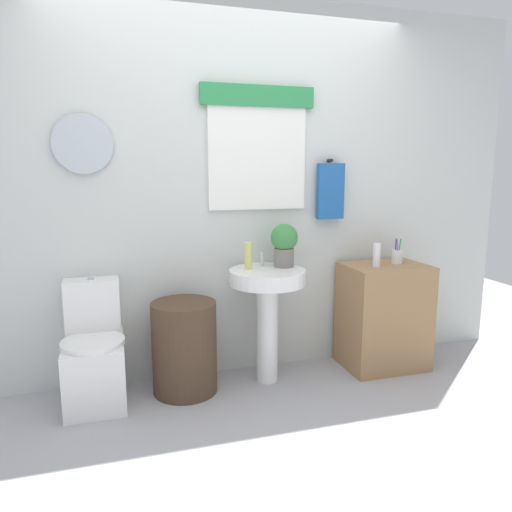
{
  "coord_description": "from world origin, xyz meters",
  "views": [
    {
      "loc": [
        -0.8,
        -2.14,
        1.46
      ],
      "look_at": [
        0.08,
        0.8,
        0.9
      ],
      "focal_mm": 33.44,
      "sensor_mm": 36.0,
      "label": 1
    }
  ],
  "objects_px": {
    "pedestal_sink": "(267,298)",
    "soap_bottle": "(248,256)",
    "toothbrush_cup": "(397,256)",
    "potted_plant": "(284,243)",
    "toilet": "(95,356)",
    "laundry_hamper": "(184,347)",
    "lotion_bottle": "(377,255)",
    "wooden_cabinet": "(383,316)"
  },
  "relations": [
    {
      "from": "pedestal_sink",
      "to": "soap_bottle",
      "type": "bearing_deg",
      "value": 157.38
    },
    {
      "from": "toothbrush_cup",
      "to": "potted_plant",
      "type": "bearing_deg",
      "value": 177.39
    },
    {
      "from": "toilet",
      "to": "potted_plant",
      "type": "height_order",
      "value": "potted_plant"
    },
    {
      "from": "laundry_hamper",
      "to": "toothbrush_cup",
      "type": "xyz_separation_m",
      "value": [
        1.58,
        0.02,
        0.52
      ]
    },
    {
      "from": "lotion_bottle",
      "to": "toothbrush_cup",
      "type": "relative_size",
      "value": 0.91
    },
    {
      "from": "pedestal_sink",
      "to": "wooden_cabinet",
      "type": "xyz_separation_m",
      "value": [
        0.91,
        -0.0,
        -0.21
      ]
    },
    {
      "from": "soap_bottle",
      "to": "pedestal_sink",
      "type": "bearing_deg",
      "value": -22.62
    },
    {
      "from": "toilet",
      "to": "toothbrush_cup",
      "type": "height_order",
      "value": "toothbrush_cup"
    },
    {
      "from": "toilet",
      "to": "wooden_cabinet",
      "type": "relative_size",
      "value": 1.01
    },
    {
      "from": "toothbrush_cup",
      "to": "toilet",
      "type": "bearing_deg",
      "value": 179.61
    },
    {
      "from": "toilet",
      "to": "pedestal_sink",
      "type": "xyz_separation_m",
      "value": [
        1.14,
        -0.03,
        0.3
      ]
    },
    {
      "from": "pedestal_sink",
      "to": "potted_plant",
      "type": "relative_size",
      "value": 2.65
    },
    {
      "from": "toilet",
      "to": "potted_plant",
      "type": "xyz_separation_m",
      "value": [
        1.28,
        0.03,
        0.67
      ]
    },
    {
      "from": "wooden_cabinet",
      "to": "potted_plant",
      "type": "distance_m",
      "value": 0.96
    },
    {
      "from": "laundry_hamper",
      "to": "potted_plant",
      "type": "distance_m",
      "value": 0.97
    },
    {
      "from": "soap_bottle",
      "to": "potted_plant",
      "type": "height_order",
      "value": "potted_plant"
    },
    {
      "from": "lotion_bottle",
      "to": "pedestal_sink",
      "type": "bearing_deg",
      "value": 177.16
    },
    {
      "from": "toilet",
      "to": "laundry_hamper",
      "type": "bearing_deg",
      "value": -3.55
    },
    {
      "from": "laundry_hamper",
      "to": "potted_plant",
      "type": "relative_size",
      "value": 2.04
    },
    {
      "from": "pedestal_sink",
      "to": "wooden_cabinet",
      "type": "height_order",
      "value": "pedestal_sink"
    },
    {
      "from": "toilet",
      "to": "toothbrush_cup",
      "type": "bearing_deg",
      "value": -0.39
    },
    {
      "from": "wooden_cabinet",
      "to": "lotion_bottle",
      "type": "distance_m",
      "value": 0.48
    },
    {
      "from": "pedestal_sink",
      "to": "lotion_bottle",
      "type": "bearing_deg",
      "value": -2.84
    },
    {
      "from": "toilet",
      "to": "wooden_cabinet",
      "type": "distance_m",
      "value": 2.05
    },
    {
      "from": "laundry_hamper",
      "to": "soap_bottle",
      "type": "distance_m",
      "value": 0.74
    },
    {
      "from": "wooden_cabinet",
      "to": "toilet",
      "type": "bearing_deg",
      "value": 179.02
    },
    {
      "from": "laundry_hamper",
      "to": "wooden_cabinet",
      "type": "height_order",
      "value": "wooden_cabinet"
    },
    {
      "from": "soap_bottle",
      "to": "potted_plant",
      "type": "distance_m",
      "value": 0.27
    },
    {
      "from": "laundry_hamper",
      "to": "wooden_cabinet",
      "type": "xyz_separation_m",
      "value": [
        1.48,
        0.0,
        0.08
      ]
    },
    {
      "from": "wooden_cabinet",
      "to": "soap_bottle",
      "type": "bearing_deg",
      "value": 177.22
    },
    {
      "from": "soap_bottle",
      "to": "toilet",
      "type": "bearing_deg",
      "value": -179.15
    },
    {
      "from": "potted_plant",
      "to": "lotion_bottle",
      "type": "distance_m",
      "value": 0.68
    },
    {
      "from": "potted_plant",
      "to": "wooden_cabinet",
      "type": "bearing_deg",
      "value": -4.47
    },
    {
      "from": "pedestal_sink",
      "to": "toothbrush_cup",
      "type": "xyz_separation_m",
      "value": [
        1.01,
        0.02,
        0.23
      ]
    },
    {
      "from": "potted_plant",
      "to": "toilet",
      "type": "bearing_deg",
      "value": -178.88
    },
    {
      "from": "toilet",
      "to": "soap_bottle",
      "type": "height_order",
      "value": "soap_bottle"
    },
    {
      "from": "lotion_bottle",
      "to": "toothbrush_cup",
      "type": "xyz_separation_m",
      "value": [
        0.21,
        0.06,
        -0.03
      ]
    },
    {
      "from": "pedestal_sink",
      "to": "toothbrush_cup",
      "type": "bearing_deg",
      "value": 1.14
    },
    {
      "from": "laundry_hamper",
      "to": "soap_bottle",
      "type": "height_order",
      "value": "soap_bottle"
    },
    {
      "from": "toilet",
      "to": "lotion_bottle",
      "type": "distance_m",
      "value": 2.02
    },
    {
      "from": "toilet",
      "to": "laundry_hamper",
      "type": "height_order",
      "value": "toilet"
    },
    {
      "from": "wooden_cabinet",
      "to": "toothbrush_cup",
      "type": "height_order",
      "value": "toothbrush_cup"
    }
  ]
}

